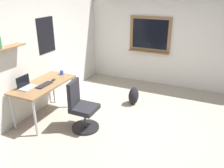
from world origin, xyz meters
name	(u,v)px	position (x,y,z in m)	size (l,w,h in m)	color
ground_plane	(148,131)	(0.00, 0.00, 0.00)	(5.20, 5.20, 0.00)	#9E9384
wall_back	(36,50)	(-0.01, 2.45, 1.30)	(5.00, 0.30, 2.60)	silver
wall_right	(177,38)	(2.45, 0.03, 1.30)	(0.22, 5.00, 2.60)	silver
desk	(44,87)	(-0.35, 2.05, 0.67)	(1.33, 0.65, 0.75)	olive
office_chair	(81,109)	(-0.40, 1.18, 0.41)	(0.52, 0.52, 0.95)	black
laptop	(26,85)	(-0.65, 2.20, 0.81)	(0.31, 0.21, 0.23)	#ADAFB5
keyboard	(44,85)	(-0.42, 1.97, 0.76)	(0.37, 0.13, 0.02)	black
computer_mouse	(53,80)	(-0.14, 1.97, 0.77)	(0.10, 0.06, 0.03)	#262628
coffee_mug	(62,73)	(0.21, 2.02, 0.80)	(0.08, 0.08, 0.09)	#334CA5
backpack	(134,96)	(0.94, 0.62, 0.20)	(0.32, 0.22, 0.41)	black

